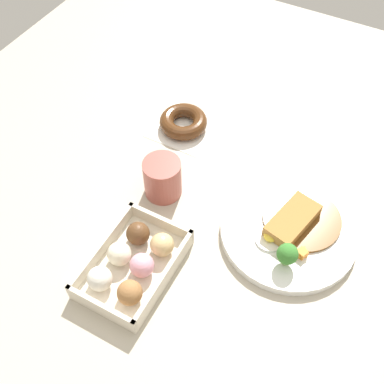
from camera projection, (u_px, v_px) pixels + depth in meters
name	position (u px, v px, depth m)	size (l,w,h in m)	color
ground_plane	(233.00, 221.00, 0.96)	(1.60, 1.60, 0.00)	#B2A893
curry_plate	(290.00, 230.00, 0.93)	(0.27, 0.27, 0.07)	white
donut_box	(133.00, 263.00, 0.87)	(0.21, 0.14, 0.06)	beige
chocolate_ring_donut	(183.00, 122.00, 1.11)	(0.14, 0.14, 0.03)	white
coffee_mug	(162.00, 178.00, 0.97)	(0.08, 0.08, 0.09)	#9E4C42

